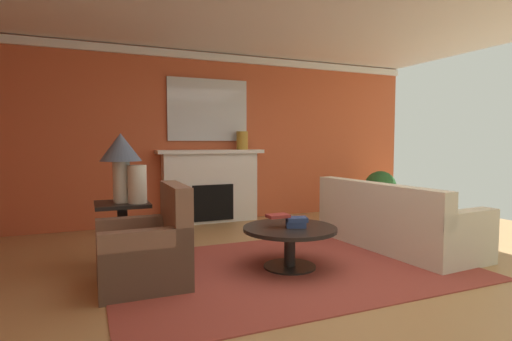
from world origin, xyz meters
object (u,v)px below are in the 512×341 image
mantel_mirror (208,110)px  potted_plant (380,190)px  side_table (123,230)px  vase_mantel_right (242,141)px  vase_on_side_table (137,184)px  sofa (394,225)px  fireplace (211,188)px  table_lamp (121,154)px  armchair_near_window (147,253)px  coffee_table (290,237)px

mantel_mirror → potted_plant: size_ratio=1.66×
side_table → mantel_mirror: bearing=52.4°
side_table → potted_plant: bearing=15.0°
mantel_mirror → vase_mantel_right: 0.77m
side_table → vase_on_side_table: (0.15, -0.12, 0.50)m
mantel_mirror → sofa: bearing=-57.4°
fireplace → vase_mantel_right: bearing=-5.2°
table_lamp → sofa: bearing=-10.0°
fireplace → potted_plant: fireplace is taller
potted_plant → vase_on_side_table: bearing=-163.1°
armchair_near_window → sofa: bearing=2.6°
mantel_mirror → sofa: (1.68, -2.62, -1.60)m
sofa → vase_on_side_table: 3.20m
coffee_table → vase_on_side_table: vase_on_side_table is taller
coffee_table → vase_mantel_right: vase_mantel_right is taller
mantel_mirror → sofa: 3.50m
mantel_mirror → table_lamp: size_ratio=1.84×
fireplace → sofa: bearing=-56.2°
side_table → potted_plant: size_ratio=0.84×
sofa → mantel_mirror: bearing=122.6°
sofa → armchair_near_window: size_ratio=2.27×
vase_mantel_right → potted_plant: vase_mantel_right is taller
potted_plant → coffee_table: bearing=-145.4°
fireplace → side_table: (-1.58, -1.93, -0.18)m
mantel_mirror → potted_plant: bearing=-15.5°
mantel_mirror → vase_mantel_right: mantel_mirror is taller
sofa → coffee_table: (-1.62, -0.23, 0.04)m
fireplace → sofa: (1.68, -2.50, -0.28)m
coffee_table → table_lamp: size_ratio=1.33×
armchair_near_window → potted_plant: bearing=23.7°
mantel_mirror → vase_on_side_table: (-1.43, -2.17, -0.99)m
sofa → potted_plant: size_ratio=2.59×
coffee_table → vase_on_side_table: 1.73m
vase_on_side_table → mantel_mirror: bearing=56.6°
vase_mantel_right → vase_on_side_table: bearing=-134.7°
mantel_mirror → table_lamp: 2.68m
mantel_mirror → potted_plant: (2.98, -0.83, -1.40)m
table_lamp → potted_plant: table_lamp is taller
sofa → side_table: sofa is taller
armchair_near_window → vase_on_side_table: vase_on_side_table is taller
side_table → vase_mantel_right: (2.13, 1.88, 0.98)m
armchair_near_window → side_table: 0.74m
fireplace → table_lamp: (-1.58, -1.93, 0.65)m
armchair_near_window → vase_on_side_table: 0.84m
table_lamp → vase_on_side_table: table_lamp is taller
vase_mantel_right → mantel_mirror: bearing=162.8°
fireplace → vase_on_side_table: bearing=-124.9°
sofa → coffee_table: sofa is taller
armchair_near_window → coffee_table: (1.48, -0.09, 0.03)m
vase_on_side_table → potted_plant: (4.41, 1.34, -0.41)m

